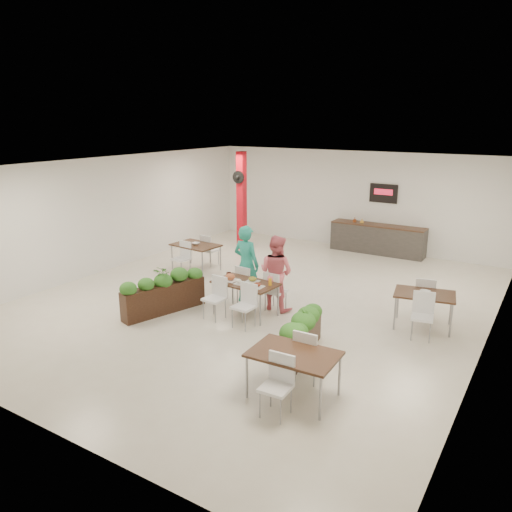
{
  "coord_description": "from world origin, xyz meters",
  "views": [
    {
      "loc": [
        5.89,
        -9.64,
        4.25
      ],
      "look_at": [
        -0.05,
        -0.06,
        1.1
      ],
      "focal_mm": 35.0,
      "sensor_mm": 36.0,
      "label": 1
    }
  ],
  "objects": [
    {
      "name": "side_table_c",
      "position": [
        2.71,
        -3.4,
        0.64
      ],
      "size": [
        1.38,
        1.63,
        0.92
      ],
      "rotation": [
        0.0,
        0.0,
        0.04
      ],
      "color": "black",
      "rests_on": "ground"
    },
    {
      "name": "diner_man",
      "position": [
        -0.18,
        -0.28,
        0.93
      ],
      "size": [
        0.71,
        0.49,
        1.86
      ],
      "primitive_type": "imported",
      "rotation": [
        0.0,
        0.0,
        3.07
      ],
      "color": "teal",
      "rests_on": "ground"
    },
    {
      "name": "red_column",
      "position": [
        -3.0,
        3.79,
        1.64
      ],
      "size": [
        0.4,
        0.41,
        3.2
      ],
      "color": "#B70C19",
      "rests_on": "ground"
    },
    {
      "name": "service_counter",
      "position": [
        1.0,
        5.65,
        0.49
      ],
      "size": [
        3.0,
        0.64,
        2.2
      ],
      "color": "#2E2B29",
      "rests_on": "ground"
    },
    {
      "name": "main_table",
      "position": [
        0.21,
        -0.94,
        0.64
      ],
      "size": [
        1.45,
        1.7,
        0.92
      ],
      "rotation": [
        0.0,
        0.0,
        -0.07
      ],
      "color": "black",
      "rests_on": "ground"
    },
    {
      "name": "planter_left",
      "position": [
        -1.4,
        -1.81,
        0.53
      ],
      "size": [
        0.89,
        2.03,
        1.1
      ],
      "rotation": [
        0.0,
        0.0,
        1.28
      ],
      "color": "black",
      "rests_on": "ground"
    },
    {
      "name": "diner_woman",
      "position": [
        0.62,
        -0.28,
        0.86
      ],
      "size": [
        0.88,
        0.71,
        1.72
      ],
      "primitive_type": "imported",
      "rotation": [
        0.0,
        0.0,
        3.07
      ],
      "color": "#EF6A78",
      "rests_on": "ground"
    },
    {
      "name": "ground",
      "position": [
        0.0,
        0.0,
        0.0
      ],
      "size": [
        12.0,
        12.0,
        0.0
      ],
      "primitive_type": "plane",
      "color": "beige",
      "rests_on": "ground"
    },
    {
      "name": "planter_right",
      "position": [
        2.17,
        -2.0,
        0.48
      ],
      "size": [
        0.63,
        1.69,
        0.89
      ],
      "rotation": [
        0.0,
        0.0,
        1.75
      ],
      "color": "black",
      "rests_on": "ground"
    },
    {
      "name": "side_table_a",
      "position": [
        -2.82,
        1.15,
        0.64
      ],
      "size": [
        1.39,
        1.65,
        0.92
      ],
      "rotation": [
        0.0,
        0.0,
        -0.09
      ],
      "color": "black",
      "rests_on": "ground"
    },
    {
      "name": "room_shell",
      "position": [
        0.0,
        0.0,
        2.01
      ],
      "size": [
        10.1,
        12.1,
        3.22
      ],
      "color": "white",
      "rests_on": "ground"
    },
    {
      "name": "side_table_b",
      "position": [
        3.75,
        0.42,
        0.63
      ],
      "size": [
        1.34,
        1.67,
        0.92
      ],
      "rotation": [
        0.0,
        0.0,
        0.2
      ],
      "color": "black",
      "rests_on": "ground"
    }
  ]
}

